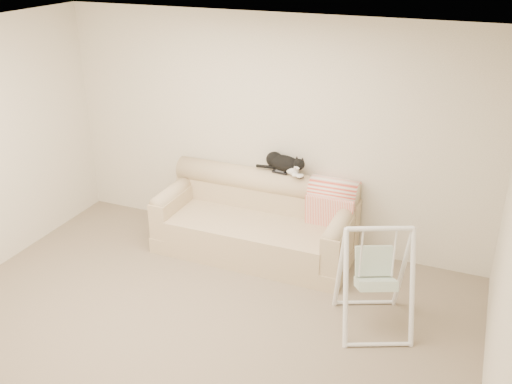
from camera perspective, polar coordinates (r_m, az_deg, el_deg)
ground_plane at (r=5.41m, az=-6.51°, el=-13.72°), size 5.00×5.00×0.00m
room_shell at (r=4.63m, az=-7.40°, el=1.31°), size 5.04×4.04×2.60m
sofa at (r=6.45m, az=0.05°, el=-3.05°), size 2.20×0.93×0.90m
remote_a at (r=6.34m, az=2.41°, el=2.01°), size 0.18×0.07×0.03m
remote_b at (r=6.28m, az=4.14°, el=1.71°), size 0.17×0.14×0.02m
tuxedo_cat at (r=6.32m, az=2.86°, el=2.89°), size 0.60×0.33×0.24m
throw_blanket at (r=6.25m, az=7.76°, el=-0.41°), size 0.53×0.38×0.58m
baby_swing at (r=5.29m, az=11.82°, el=-8.30°), size 0.85×0.87×1.04m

